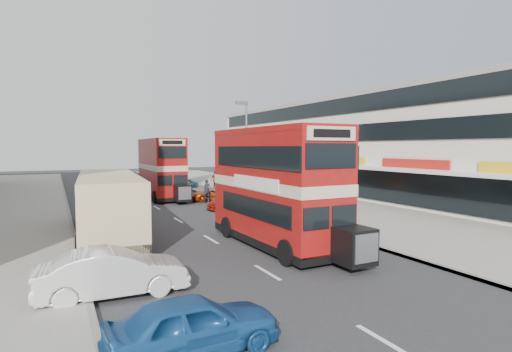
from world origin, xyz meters
TOP-DOWN VIEW (x-y plane):
  - ground at (0.00, 0.00)m, footprint 160.00×160.00m
  - road_surface at (0.00, 20.00)m, footprint 12.00×90.00m
  - pavement_right at (12.00, 20.00)m, footprint 12.00×90.00m
  - kerb_left at (-6.10, 20.00)m, footprint 0.20×90.00m
  - kerb_right at (6.10, 20.00)m, footprint 0.20×90.00m
  - commercial_row at (19.95, 22.00)m, footprint 9.90×46.20m
  - street_lamp at (6.52, 18.00)m, footprint 1.00×0.20m
  - bus_main at (2.27, 5.47)m, footprint 2.83×9.62m
  - bus_second at (1.71, 25.53)m, footprint 2.64×9.39m
  - coach at (-4.41, 11.17)m, footprint 3.64×11.33m
  - car_left_near at (-4.22, -2.49)m, footprint 3.96×1.73m
  - car_left_front at (-5.36, 2.00)m, footprint 4.52×1.68m
  - car_right_a at (5.01, 16.76)m, footprint 4.40×2.26m
  - car_right_b at (5.36, 21.82)m, footprint 4.50×2.54m
  - car_right_c at (5.55, 32.55)m, footprint 3.65×1.76m
  - pedestrian_near at (7.77, 13.78)m, footprint 0.77×0.57m
  - pedestrian_far at (8.38, 29.69)m, footprint 1.23×0.75m
  - cyclist at (4.31, 20.74)m, footprint 0.75×1.80m

SIDE VIEW (x-z plane):
  - ground at x=0.00m, z-range 0.00..0.00m
  - road_surface at x=0.00m, z-range 0.00..0.01m
  - pavement_right at x=12.00m, z-range 0.00..0.15m
  - kerb_left at x=-6.10m, z-range -0.01..0.15m
  - kerb_right at x=6.10m, z-range -0.01..0.15m
  - car_right_b at x=5.36m, z-range 0.00..1.19m
  - car_right_c at x=5.55m, z-range 0.00..1.20m
  - car_right_a at x=5.01m, z-range 0.00..1.22m
  - cyclist at x=4.31m, z-range -0.33..1.61m
  - car_left_near at x=-4.22m, z-range 0.00..1.33m
  - car_left_front at x=-5.36m, z-range 0.00..1.48m
  - pedestrian_near at x=7.77m, z-range 0.15..2.07m
  - pedestrian_far at x=8.38m, z-range 0.15..2.11m
  - coach at x=-4.41m, z-range 0.27..3.22m
  - bus_second at x=1.71m, z-range 0.14..5.30m
  - bus_main at x=2.27m, z-range 0.14..5.43m
  - commercial_row at x=19.95m, z-range 0.05..9.35m
  - street_lamp at x=6.52m, z-range 0.72..8.85m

